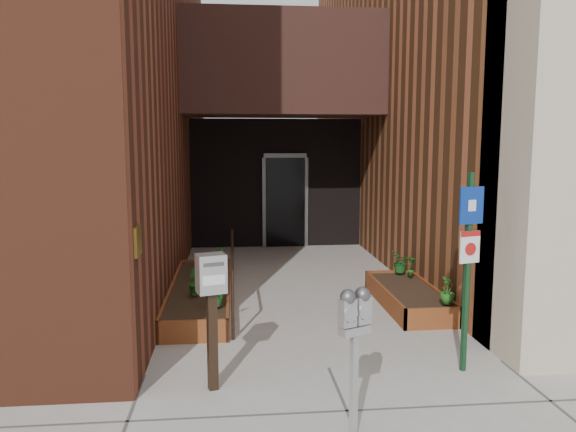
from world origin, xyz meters
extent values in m
plane|color=#9E9991|center=(0.00, 0.00, 0.00)|extent=(80.00, 80.00, 0.00)
cube|color=brown|center=(6.00, 7.15, 5.00)|extent=(8.00, 13.70, 10.00)
cube|color=#B9AD8E|center=(2.55, 0.20, 2.20)|extent=(1.10, 1.20, 4.40)
cube|color=black|center=(0.00, 6.00, 4.00)|extent=(4.20, 2.00, 2.00)
cube|color=black|center=(0.00, 7.40, 1.50)|extent=(4.00, 0.30, 3.00)
cube|color=black|center=(0.20, 7.22, 1.05)|extent=(0.90, 0.06, 2.10)
cube|color=#B79338|center=(-1.99, -0.20, 1.50)|extent=(0.04, 0.30, 0.30)
cube|color=brown|center=(-1.55, 0.92, 0.15)|extent=(0.90, 0.04, 0.30)
cube|color=brown|center=(-1.55, 4.48, 0.15)|extent=(0.90, 0.04, 0.30)
cube|color=brown|center=(-1.98, 2.70, 0.15)|extent=(0.04, 3.60, 0.30)
cube|color=brown|center=(-1.12, 2.70, 0.15)|extent=(0.04, 3.60, 0.30)
cube|color=black|center=(-1.55, 2.70, 0.13)|extent=(0.82, 3.52, 0.26)
cube|color=brown|center=(1.60, 1.12, 0.15)|extent=(0.80, 0.04, 0.30)
cube|color=brown|center=(1.60, 3.28, 0.15)|extent=(0.80, 0.04, 0.30)
cube|color=brown|center=(1.22, 2.20, 0.15)|extent=(0.04, 2.20, 0.30)
cube|color=brown|center=(1.98, 2.20, 0.15)|extent=(0.04, 2.20, 0.30)
cube|color=black|center=(1.60, 2.20, 0.13)|extent=(0.72, 2.12, 0.26)
cylinder|color=black|center=(-1.05, 1.00, 0.45)|extent=(0.04, 0.04, 0.90)
cylinder|color=black|center=(-1.05, 4.30, 0.45)|extent=(0.04, 0.04, 0.90)
cylinder|color=black|center=(-1.05, 2.65, 0.88)|extent=(0.04, 3.30, 0.04)
cube|color=#AAABAD|center=(-0.03, -1.42, 0.45)|extent=(0.07, 0.07, 0.89)
cube|color=#AAABAD|center=(-0.03, -1.42, 0.93)|extent=(0.29, 0.21, 0.07)
cube|color=#AAABAD|center=(-0.10, -1.45, 1.09)|extent=(0.16, 0.14, 0.23)
sphere|color=#59595B|center=(-0.10, -1.45, 1.22)|extent=(0.13, 0.13, 0.13)
cube|color=white|center=(-0.08, -1.49, 1.11)|extent=(0.08, 0.04, 0.04)
cube|color=#B21414|center=(-0.08, -1.49, 1.04)|extent=(0.08, 0.04, 0.03)
cube|color=#AAABAD|center=(0.03, -1.39, 1.09)|extent=(0.16, 0.14, 0.23)
sphere|color=#59595B|center=(0.03, -1.39, 1.22)|extent=(0.13, 0.13, 0.13)
cube|color=white|center=(0.05, -1.43, 1.11)|extent=(0.08, 0.04, 0.04)
cube|color=#B21414|center=(0.05, -1.43, 1.04)|extent=(0.08, 0.04, 0.03)
cube|color=#153A1E|center=(1.45, -0.20, 1.08)|extent=(0.06, 0.06, 2.17)
cube|color=navy|center=(1.46, -0.23, 1.82)|extent=(0.29, 0.10, 0.39)
cube|color=white|center=(1.46, -0.24, 1.82)|extent=(0.10, 0.04, 0.12)
cube|color=white|center=(1.46, -0.23, 1.38)|extent=(0.24, 0.09, 0.34)
cube|color=#B21414|center=(1.46, -0.24, 1.52)|extent=(0.24, 0.08, 0.06)
cylinder|color=#B21414|center=(1.46, -0.24, 1.36)|extent=(0.14, 0.05, 0.14)
cube|color=black|center=(-1.26, -0.40, 0.51)|extent=(0.12, 0.12, 1.01)
cube|color=silver|center=(-1.26, -0.40, 1.20)|extent=(0.32, 0.28, 0.39)
cube|color=#59595B|center=(-1.22, -0.50, 1.31)|extent=(0.20, 0.07, 0.04)
cube|color=white|center=(-1.22, -0.50, 1.15)|extent=(0.21, 0.07, 0.09)
imported|color=#18551D|center=(-1.27, 1.50, 0.46)|extent=(0.40, 0.40, 0.33)
imported|color=#225F1B|center=(-1.61, 2.10, 0.49)|extent=(0.27, 0.27, 0.37)
imported|color=#195618|center=(-1.57, 3.15, 0.50)|extent=(0.24, 0.24, 0.40)
imported|color=#1F5819|center=(-1.28, 3.69, 0.49)|extent=(0.28, 0.28, 0.38)
imported|color=#245E1A|center=(1.85, 1.30, 0.48)|extent=(0.28, 0.28, 0.36)
imported|color=#2A611B|center=(1.85, 2.85, 0.47)|extent=(0.26, 0.26, 0.34)
imported|color=#18541C|center=(1.74, 3.10, 0.48)|extent=(0.44, 0.44, 0.37)
camera|label=1|loc=(-1.04, -5.85, 2.50)|focal=35.00mm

